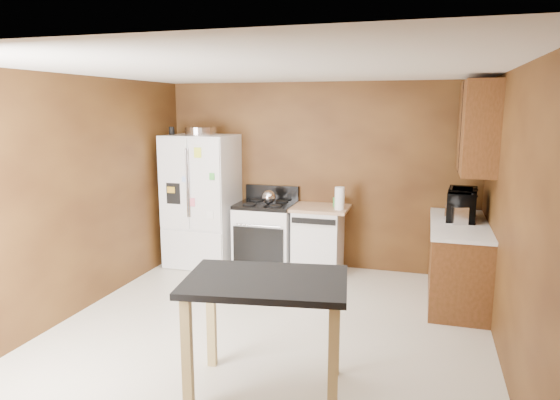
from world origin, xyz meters
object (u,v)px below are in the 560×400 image
at_px(gas_range, 266,235).
at_px(dishwasher, 318,239).
at_px(roasting_pan, 201,131).
at_px(island, 266,297).
at_px(pen_cup, 172,131).
at_px(refrigerator, 202,200).
at_px(green_canister, 337,202).
at_px(toaster, 456,214).
at_px(microwave, 462,206).
at_px(kettle, 269,197).
at_px(paper_towel, 340,198).

height_order(gas_range, dishwasher, gas_range).
distance_m(roasting_pan, island, 3.52).
bearing_deg(island, pen_cup, 129.12).
height_order(refrigerator, dishwasher, refrigerator).
distance_m(green_canister, island, 2.98).
relative_size(roasting_pan, toaster, 1.58).
bearing_deg(microwave, gas_range, 88.59).
height_order(kettle, green_canister, kettle).
relative_size(roasting_pan, pen_cup, 3.94).
height_order(toaster, dishwasher, toaster).
bearing_deg(kettle, pen_cup, -176.52).
bearing_deg(pen_cup, gas_range, 5.30).
bearing_deg(kettle, island, -72.69).
xyz_separation_m(kettle, gas_range, (-0.06, 0.04, -0.53)).
bearing_deg(microwave, pen_cup, 92.65).
xyz_separation_m(pen_cup, dishwasher, (2.02, 0.15, -1.40)).
xyz_separation_m(roasting_pan, microwave, (3.36, -0.21, -0.79)).
height_order(pen_cup, gas_range, pen_cup).
distance_m(green_canister, dishwasher, 0.55).
height_order(paper_towel, gas_range, paper_towel).
bearing_deg(gas_range, island, -71.91).
bearing_deg(dishwasher, microwave, -9.89).
xyz_separation_m(paper_towel, green_canister, (-0.06, 0.18, -0.09)).
xyz_separation_m(roasting_pan, kettle, (0.95, 0.03, -0.86)).
bearing_deg(green_canister, roasting_pan, -174.87).
distance_m(pen_cup, microwave, 3.85).
bearing_deg(gas_range, refrigerator, -176.19).
height_order(roasting_pan, microwave, roasting_pan).
xyz_separation_m(kettle, paper_towel, (0.96, -0.05, 0.04)).
bearing_deg(gas_range, paper_towel, -4.96).
distance_m(pen_cup, refrigerator, 1.03).
bearing_deg(microwave, dishwasher, 85.18).
xyz_separation_m(microwave, island, (-1.52, -2.60, -0.29)).
bearing_deg(pen_cup, paper_towel, 0.81).
relative_size(kettle, microwave, 0.32).
height_order(kettle, paper_towel, paper_towel).
bearing_deg(gas_range, roasting_pan, -175.56).
xyz_separation_m(toaster, gas_range, (-2.39, 0.48, -0.54)).
relative_size(toaster, island, 0.20).
relative_size(green_canister, dishwasher, 0.13).
height_order(green_canister, dishwasher, green_canister).
bearing_deg(refrigerator, green_canister, 4.81).
height_order(kettle, microwave, microwave).
distance_m(dishwasher, island, 2.92).
distance_m(pen_cup, kettle, 1.61).
bearing_deg(island, green_canister, 89.82).
bearing_deg(toaster, roasting_pan, 152.34).
height_order(kettle, gas_range, gas_range).
height_order(paper_towel, island, paper_towel).
xyz_separation_m(pen_cup, paper_towel, (2.31, 0.03, -0.82)).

